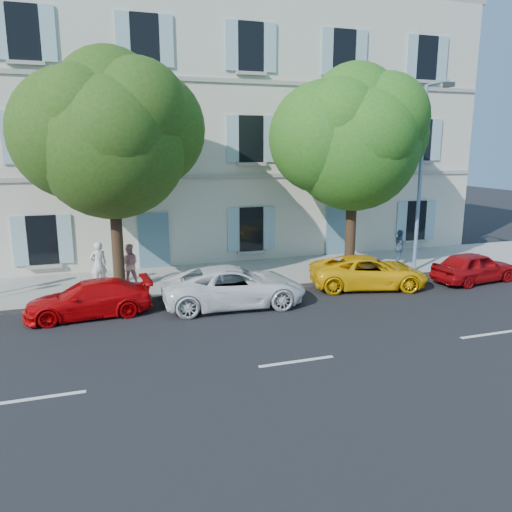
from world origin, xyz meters
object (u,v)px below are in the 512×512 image
object	(u,v)px
street_lamp	(423,168)
pedestrian_b	(129,265)
car_red_coupe	(89,299)
car_red_hatchback	(474,267)
pedestrian_c	(399,248)
tree_left	(111,143)
tree_right	(354,146)
car_white_coupe	(234,286)
car_yellow_supercar	(368,272)
pedestrian_a	(99,265)

from	to	relation	value
street_lamp	pedestrian_b	distance (m)	12.22
car_red_coupe	car_red_hatchback	world-z (taller)	car_red_hatchback
car_red_coupe	car_red_hatchback	xyz separation A→B (m)	(14.51, -0.45, 0.05)
car_red_coupe	pedestrian_c	world-z (taller)	pedestrian_c
tree_left	tree_right	distance (m)	9.32
car_red_coupe	street_lamp	bearing A→B (deg)	92.03
car_white_coupe	tree_right	distance (m)	7.79
car_yellow_supercar	pedestrian_b	size ratio (longest dim) A/B	2.79
tree_right	pedestrian_a	xyz separation A→B (m)	(-10.00, 0.77, -4.31)
street_lamp	pedestrian_a	size ratio (longest dim) A/B	4.44
tree_left	street_lamp	bearing A→B (deg)	-4.39
car_yellow_supercar	tree_left	xyz separation A→B (m)	(-9.05, 2.05, 4.78)
pedestrian_a	pedestrian_b	world-z (taller)	pedestrian_a
pedestrian_a	pedestrian_c	distance (m)	12.58
car_red_hatchback	car_white_coupe	bearing A→B (deg)	82.12
tree_left	car_white_coupe	bearing A→B (deg)	-35.72
car_red_coupe	tree_right	size ratio (longest dim) A/B	0.48
car_red_hatchback	street_lamp	world-z (taller)	street_lamp
pedestrian_b	tree_right	bearing A→B (deg)	179.35
pedestrian_a	pedestrian_b	distance (m)	1.08
car_red_coupe	car_yellow_supercar	world-z (taller)	car_yellow_supercar
car_yellow_supercar	pedestrian_c	world-z (taller)	pedestrian_c
pedestrian_b	car_red_coupe	bearing A→B (deg)	66.02
street_lamp	car_white_coupe	bearing A→B (deg)	-168.80
tree_left	pedestrian_b	size ratio (longest dim) A/B	5.14
tree_right	street_lamp	world-z (taller)	tree_right
car_yellow_supercar	pedestrian_a	xyz separation A→B (m)	(-9.73, 2.77, 0.39)
car_white_coupe	pedestrian_a	xyz separation A→B (m)	(-4.29, 3.30, 0.33)
car_red_coupe	car_white_coupe	size ratio (longest dim) A/B	0.81
car_red_hatchback	pedestrian_c	distance (m)	3.24
pedestrian_a	tree_right	bearing A→B (deg)	161.25
tree_right	pedestrian_b	bearing A→B (deg)	175.86
pedestrian_a	pedestrian_b	size ratio (longest dim) A/B	1.07
tree_left	pedestrian_c	distance (m)	12.69
car_red_coupe	pedestrian_a	bearing A→B (deg)	169.11
pedestrian_a	pedestrian_c	xyz separation A→B (m)	(12.57, -0.54, -0.05)
car_yellow_supercar	pedestrian_a	bearing A→B (deg)	88.45
tree_left	tree_right	xyz separation A→B (m)	(9.32, -0.05, -0.09)
car_yellow_supercar	pedestrian_c	bearing A→B (deg)	-37.49
street_lamp	car_red_coupe	bearing A→B (deg)	-174.43
tree_right	car_red_coupe	bearing A→B (deg)	-168.33
pedestrian_c	pedestrian_b	bearing A→B (deg)	108.50
tree_left	pedestrian_a	size ratio (longest dim) A/B	4.80
car_yellow_supercar	tree_right	size ratio (longest dim) A/B	0.55
tree_right	car_white_coupe	bearing A→B (deg)	-156.11
car_white_coupe	pedestrian_b	size ratio (longest dim) A/B	3.05
car_white_coupe	street_lamp	world-z (taller)	street_lamp
tree_left	street_lamp	world-z (taller)	tree_left
car_white_coupe	tree_left	distance (m)	6.48
tree_left	car_red_coupe	bearing A→B (deg)	-115.81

